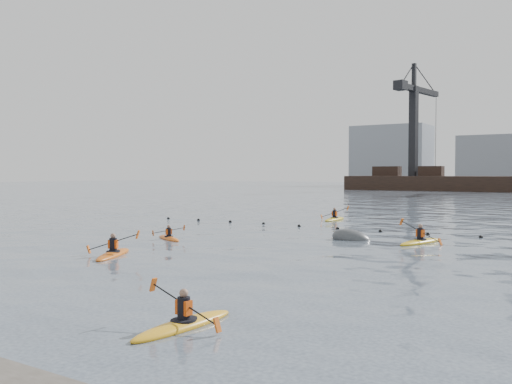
# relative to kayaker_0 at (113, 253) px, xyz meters

# --- Properties ---
(ground) EXTENTS (400.00, 400.00, 0.00)m
(ground) POSITION_rel_kayaker_0_xyz_m (5.91, -6.14, -0.11)
(ground) COLOR #363F4F
(ground) RESTS_ON ground
(float_line) EXTENTS (33.24, 0.73, 0.24)m
(float_line) POSITION_rel_kayaker_0_xyz_m (5.41, 16.39, -0.08)
(float_line) COLOR black
(float_line) RESTS_ON ground
(kayaker_0) EXTENTS (2.30, 3.58, 1.31)m
(kayaker_0) POSITION_rel_kayaker_0_xyz_m (0.00, 0.00, 0.00)
(kayaker_0) COLOR #C25612
(kayaker_0) RESTS_ON ground
(kayaker_1) EXTENTS (2.30, 3.39, 1.22)m
(kayaker_1) POSITION_rel_kayaker_0_xyz_m (10.07, -7.14, -0.01)
(kayaker_1) COLOR gold
(kayaker_1) RESTS_ON ground
(kayaker_2) EXTENTS (2.82, 1.92, 0.93)m
(kayaker_2) POSITION_rel_kayaker_0_xyz_m (-1.98, 6.03, -0.02)
(kayaker_2) COLOR orange
(kayaker_2) RESTS_ON ground
(kayaker_3) EXTENTS (2.48, 3.72, 1.40)m
(kayaker_3) POSITION_rel_kayaker_0_xyz_m (10.60, 11.86, 0.00)
(kayaker_3) COLOR gold
(kayaker_3) RESTS_ON ground
(kayaker_5) EXTENTS (2.41, 3.52, 1.30)m
(kayaker_5) POSITION_rel_kayaker_0_xyz_m (0.87, 22.61, -0.00)
(kayaker_5) COLOR gold
(kayaker_5) RESTS_ON ground
(mooring_buoy) EXTENTS (2.73, 2.05, 1.56)m
(mooring_buoy) POSITION_rel_kayaker_0_xyz_m (6.88, 11.42, -0.11)
(mooring_buoy) COLOR #3B3D40
(mooring_buoy) RESTS_ON ground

